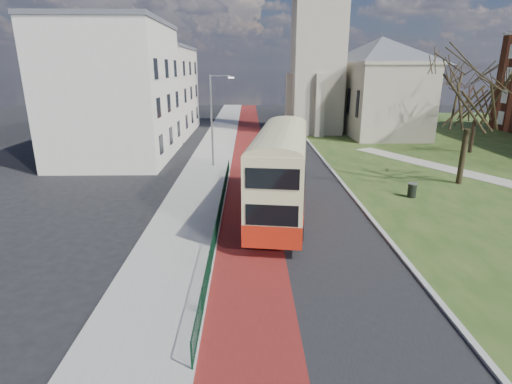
{
  "coord_description": "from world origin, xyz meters",
  "views": [
    {
      "loc": [
        -1.24,
        -17.79,
        8.72
      ],
      "look_at": [
        -0.83,
        3.67,
        2.0
      ],
      "focal_mm": 28.0,
      "sensor_mm": 36.0,
      "label": 1
    }
  ],
  "objects_px": {
    "streetlamp": "(213,116)",
    "bus": "(281,169)",
    "winter_tree_near": "(474,83)",
    "litter_bin": "(412,190)",
    "winter_tree_far": "(479,94)"
  },
  "relations": [
    {
      "from": "winter_tree_near",
      "to": "bus",
      "type": "bearing_deg",
      "value": -155.66
    },
    {
      "from": "streetlamp",
      "to": "litter_bin",
      "type": "relative_size",
      "value": 7.9
    },
    {
      "from": "winter_tree_near",
      "to": "litter_bin",
      "type": "relative_size",
      "value": 10.84
    },
    {
      "from": "streetlamp",
      "to": "bus",
      "type": "distance_m",
      "value": 13.73
    },
    {
      "from": "bus",
      "to": "winter_tree_near",
      "type": "height_order",
      "value": "winter_tree_near"
    },
    {
      "from": "streetlamp",
      "to": "litter_bin",
      "type": "distance_m",
      "value": 17.78
    },
    {
      "from": "winter_tree_far",
      "to": "streetlamp",
      "type": "bearing_deg",
      "value": -168.02
    },
    {
      "from": "winter_tree_near",
      "to": "litter_bin",
      "type": "bearing_deg",
      "value": -146.29
    },
    {
      "from": "streetlamp",
      "to": "bus",
      "type": "height_order",
      "value": "streetlamp"
    },
    {
      "from": "streetlamp",
      "to": "litter_bin",
      "type": "bearing_deg",
      "value": -33.17
    },
    {
      "from": "winter_tree_far",
      "to": "litter_bin",
      "type": "relative_size",
      "value": 8.68
    },
    {
      "from": "winter_tree_far",
      "to": "litter_bin",
      "type": "bearing_deg",
      "value": -128.96
    },
    {
      "from": "streetlamp",
      "to": "winter_tree_near",
      "type": "height_order",
      "value": "winter_tree_near"
    },
    {
      "from": "bus",
      "to": "winter_tree_far",
      "type": "bearing_deg",
      "value": 48.42
    },
    {
      "from": "winter_tree_near",
      "to": "litter_bin",
      "type": "xyz_separation_m",
      "value": [
        -5.06,
        -3.37,
        -7.1
      ]
    }
  ]
}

